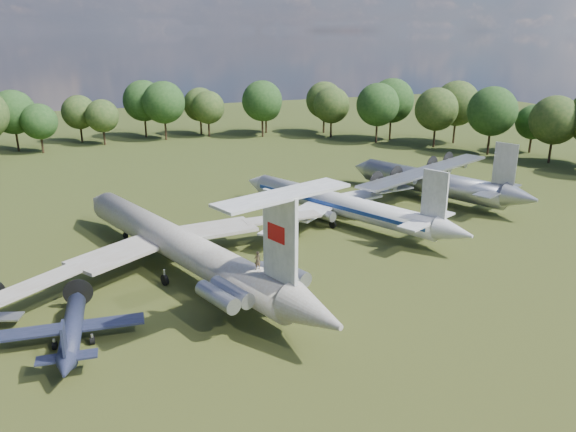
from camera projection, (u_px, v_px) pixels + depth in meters
name	position (u px, v px, depth m)	size (l,w,h in m)	color
ground	(229.00, 262.00, 66.84)	(300.00, 300.00, 0.00)	#233D14
il62_airliner	(179.00, 251.00, 63.29)	(40.99, 53.28, 5.23)	#B5B4B0
tu104_jet	(339.00, 208.00, 80.01)	(32.19, 42.92, 4.29)	silver
an12_transport	(431.00, 185.00, 91.10)	(32.16, 35.94, 4.73)	#A9ADB2
small_prop_west	(73.00, 332.00, 48.84)	(12.16, 16.58, 2.43)	black
person_on_il62	(258.00, 260.00, 51.63)	(0.64, 0.42, 1.76)	olive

